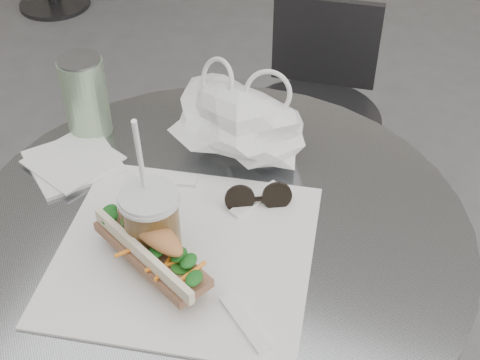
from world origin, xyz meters
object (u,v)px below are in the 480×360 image
at_px(cafe_table, 221,336).
at_px(chair_far, 311,147).
at_px(banh_mi, 152,249).
at_px(iced_coffee, 152,224).
at_px(drink_can, 85,96).
at_px(sunglasses, 258,198).

xyz_separation_m(cafe_table, chair_far, (-0.10, 0.77, -0.16)).
distance_m(banh_mi, iced_coffee, 0.03).
bearing_deg(drink_can, sunglasses, -9.79).
bearing_deg(cafe_table, sunglasses, 57.29).
xyz_separation_m(cafe_table, banh_mi, (-0.04, -0.11, 0.32)).
xyz_separation_m(chair_far, sunglasses, (0.14, -0.71, 0.45)).
relative_size(chair_far, sunglasses, 7.02).
height_order(cafe_table, drink_can, drink_can).
bearing_deg(cafe_table, chair_far, 97.40).
bearing_deg(iced_coffee, sunglasses, 57.70).
distance_m(iced_coffee, sunglasses, 0.18).
xyz_separation_m(banh_mi, sunglasses, (0.08, 0.18, -0.02)).
height_order(cafe_table, sunglasses, sunglasses).
bearing_deg(iced_coffee, drink_can, 140.12).
bearing_deg(cafe_table, banh_mi, -109.52).
xyz_separation_m(cafe_table, sunglasses, (0.04, 0.06, 0.29)).
bearing_deg(chair_far, cafe_table, 86.68).
distance_m(chair_far, iced_coffee, 0.99).
height_order(chair_far, sunglasses, sunglasses).
bearing_deg(chair_far, banh_mi, 83.15).
relative_size(chair_far, banh_mi, 2.68).
height_order(chair_far, iced_coffee, iced_coffee).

